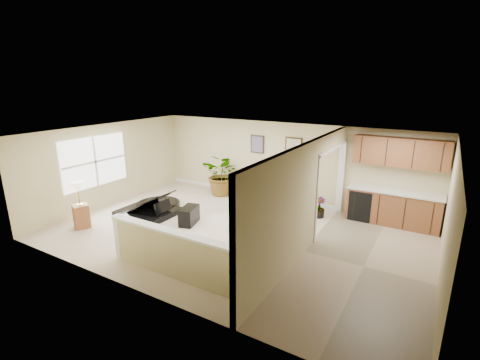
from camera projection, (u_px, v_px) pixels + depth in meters
The scene contains 20 objects.
floor at pixel (235, 234), 8.76m from camera, with size 9.00×9.00×0.00m, color #C2AF97.
back_wall at pixel (284, 163), 10.90m from camera, with size 9.00×0.04×2.50m, color #CBBD8A.
front_wall at pixel (143, 231), 5.93m from camera, with size 9.00×0.04×2.50m, color #CBBD8A.
left_wall at pixel (109, 165), 10.61m from camera, with size 0.04×6.00×2.50m, color #CBBD8A.
right_wall at pixel (449, 224), 6.21m from camera, with size 0.04×6.00×2.50m, color #CBBD8A.
ceiling at pixel (234, 135), 8.07m from camera, with size 9.00×6.00×0.04m, color silver.
kitchen_vinyl at pixel (364, 267), 7.22m from camera, with size 2.70×6.00×0.01m, color tan.
interior_partition at pixel (309, 197), 7.75m from camera, with size 0.18×5.99×2.50m.
pony_half_wall at pixel (176, 254), 6.67m from camera, with size 3.42×0.22×1.00m.
left_window at pixel (95, 162), 10.14m from camera, with size 0.05×2.15×1.45m, color white.
wall_art_left at pixel (257, 144), 11.20m from camera, with size 0.48×0.04×0.58m.
wall_mirror at pixel (294, 146), 10.57m from camera, with size 0.55×0.04×0.55m.
kitchen_cabinets at pixel (390, 192), 9.22m from camera, with size 2.36×0.65×2.33m.
piano at pixel (150, 193), 10.00m from camera, with size 1.83×1.89×1.45m.
piano_bench at pixel (189, 215), 9.34m from camera, with size 0.35×0.70×0.46m, color black.
loveseat at pixel (290, 197), 10.61m from camera, with size 1.58×1.12×0.80m.
accent_table at pixel (251, 186), 10.95m from camera, with size 0.57×0.57×0.82m.
palm_plant at pixel (223, 175), 11.59m from camera, with size 1.29×1.12×1.42m.
small_plant at pixel (319, 209), 9.80m from camera, with size 0.34×0.34×0.58m.
lamp_stand at pixel (80, 208), 9.02m from camera, with size 0.48×0.48×1.24m.
Camera 1 is at (4.21, -6.86, 3.73)m, focal length 26.00 mm.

